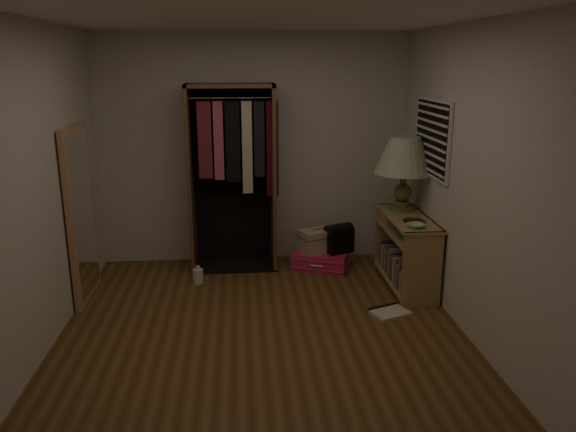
% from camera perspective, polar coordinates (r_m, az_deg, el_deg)
% --- Properties ---
extents(ground, '(4.00, 4.00, 0.00)m').
position_cam_1_polar(ground, '(4.94, -2.57, -12.05)').
color(ground, '#563818').
rests_on(ground, ground).
extents(room_walls, '(3.52, 4.02, 2.60)m').
position_cam_1_polar(room_walls, '(4.49, -1.87, 5.46)').
color(room_walls, beige).
rests_on(room_walls, ground).
extents(console_bookshelf, '(0.42, 1.12, 0.75)m').
position_cam_1_polar(console_bookshelf, '(5.98, 11.81, -3.26)').
color(console_bookshelf, '#A07C4D').
rests_on(console_bookshelf, ground).
extents(open_wardrobe, '(0.98, 0.50, 2.05)m').
position_cam_1_polar(open_wardrobe, '(6.24, -5.39, 5.61)').
color(open_wardrobe, brown).
rests_on(open_wardrobe, ground).
extents(floor_mirror, '(0.06, 0.80, 1.70)m').
position_cam_1_polar(floor_mirror, '(5.77, -20.27, 0.15)').
color(floor_mirror, tan).
rests_on(floor_mirror, ground).
extents(pink_suitcase, '(0.74, 0.64, 0.19)m').
position_cam_1_polar(pink_suitcase, '(6.43, 3.40, -4.43)').
color(pink_suitcase, '#DB1A59').
rests_on(pink_suitcase, ground).
extents(train_case, '(0.45, 0.39, 0.27)m').
position_cam_1_polar(train_case, '(6.36, 2.94, -2.50)').
color(train_case, '#B7A98C').
rests_on(train_case, pink_suitcase).
extents(black_bag, '(0.36, 0.30, 0.33)m').
position_cam_1_polar(black_bag, '(6.35, 5.16, -2.19)').
color(black_bag, black).
rests_on(black_bag, pink_suitcase).
extents(table_lamp, '(0.67, 0.67, 0.78)m').
position_cam_1_polar(table_lamp, '(5.96, 11.76, 5.88)').
color(table_lamp, '#4F5A2B').
rests_on(table_lamp, console_bookshelf).
extents(brass_tray, '(0.23, 0.23, 0.01)m').
position_cam_1_polar(brass_tray, '(5.67, 12.71, -0.50)').
color(brass_tray, olive).
rests_on(brass_tray, console_bookshelf).
extents(ceramic_bowl, '(0.21, 0.21, 0.04)m').
position_cam_1_polar(ceramic_bowl, '(5.47, 12.85, -0.97)').
color(ceramic_bowl, '#A7C9A9').
rests_on(ceramic_bowl, console_bookshelf).
extents(white_jug, '(0.12, 0.12, 0.19)m').
position_cam_1_polar(white_jug, '(6.06, -9.12, -6.02)').
color(white_jug, silver).
rests_on(white_jug, ground).
extents(floor_book, '(0.41, 0.37, 0.03)m').
position_cam_1_polar(floor_book, '(5.42, 10.14, -9.52)').
color(floor_book, beige).
rests_on(floor_book, ground).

